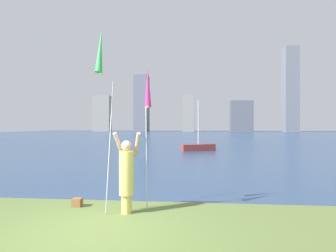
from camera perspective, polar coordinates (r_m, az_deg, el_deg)
name	(u,v)px	position (r m, az deg, el deg)	size (l,w,h in m)	color
ground	(187,137)	(56.55, 3.70, -2.04)	(120.00, 138.00, 0.12)	#5B7038
person	(127,173)	(7.03, -7.93, -8.96)	(0.68, 0.51, 1.87)	#D8CC66
kite_flag_left	(101,58)	(6.72, -12.76, 12.52)	(0.16, 1.18, 4.07)	#B2B2B7
kite_flag_right	(148,91)	(7.20, -3.88, 6.75)	(0.16, 0.39, 3.45)	#B2B2B7
bag	(77,202)	(8.00, -16.97, -13.80)	(0.22, 0.21, 0.21)	brown
sailboat_1	(198,147)	(24.07, 5.83, -3.98)	(2.80, 1.72, 4.09)	maroon
skyline_tower_0	(102,114)	(107.27, -12.50, 2.32)	(5.96, 3.26, 12.49)	gray
skyline_tower_1	(142,104)	(103.82, -5.07, 4.27)	(4.54, 6.35, 19.28)	slate
skyline_tower_2	(189,114)	(100.73, 3.97, 2.39)	(3.83, 4.72, 12.21)	gray
skyline_tower_3	(241,116)	(101.55, 13.82, 1.81)	(7.32, 4.67, 10.23)	#565B66
skyline_tower_4	(290,90)	(105.28, 22.40, 6.46)	(4.30, 4.92, 27.52)	slate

